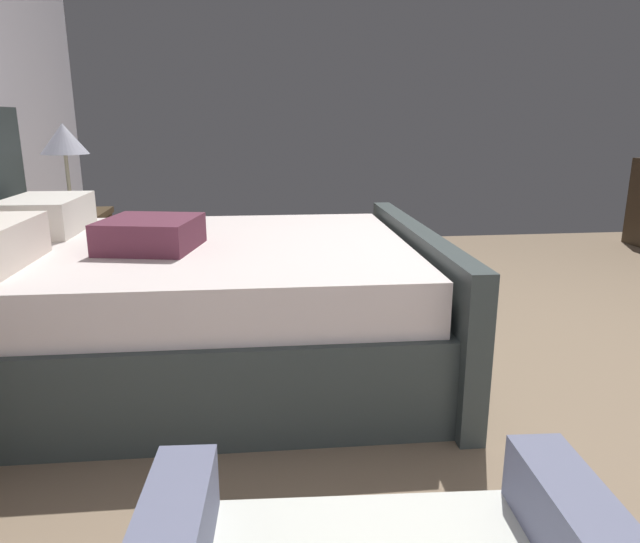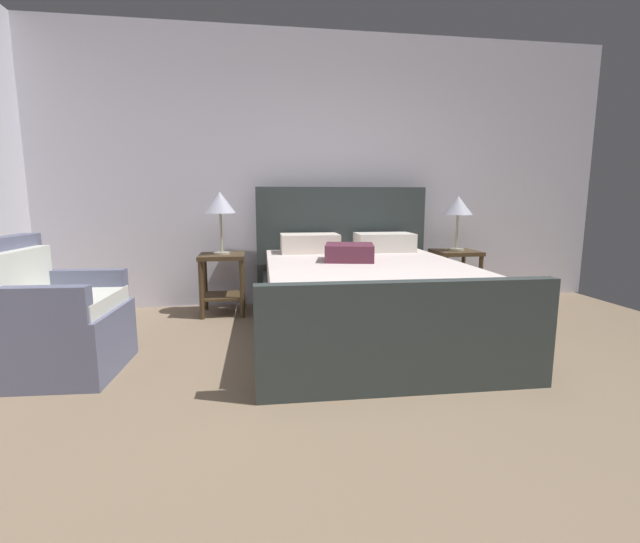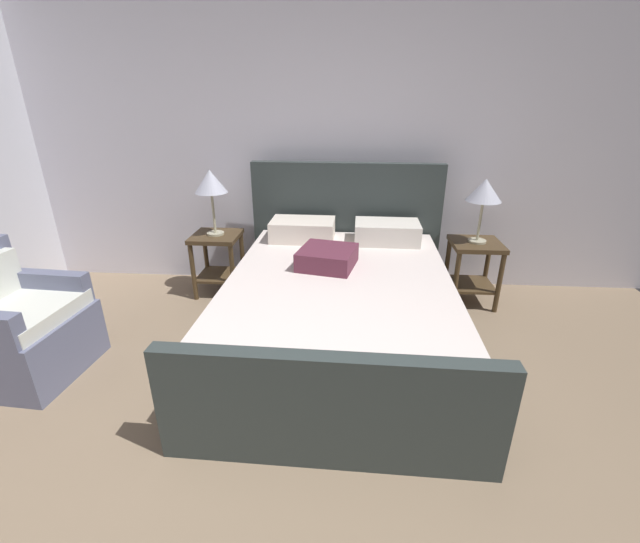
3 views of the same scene
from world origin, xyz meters
TOP-DOWN VIEW (x-y plane):
  - ground_plane at (0.00, 0.00)m, footprint 6.08×5.86m
  - wall_back at (0.00, 2.99)m, footprint 6.20×0.12m
  - bed at (0.04, 1.69)m, footprint 1.83×2.36m
  - nightstand_right at (1.25, 2.51)m, footprint 0.44×0.44m
  - table_lamp_right at (1.25, 2.51)m, footprint 0.30×0.30m
  - nightstand_left at (-1.17, 2.56)m, footprint 0.44×0.44m
  - table_lamp_left at (-1.17, 2.56)m, footprint 0.30×0.30m
  - armchair at (-2.17, 1.16)m, footprint 0.77×0.76m

SIDE VIEW (x-z plane):
  - ground_plane at x=0.00m, z-range -0.02..0.00m
  - armchair at x=-2.17m, z-range -0.10..0.80m
  - bed at x=0.04m, z-range -0.28..0.98m
  - nightstand_right at x=1.25m, z-range 0.10..0.70m
  - nightstand_left at x=-1.17m, z-range 0.10..0.70m
  - table_lamp_right at x=1.25m, z-range 0.77..1.34m
  - table_lamp_left at x=-1.17m, z-range 0.78..1.39m
  - wall_back at x=0.00m, z-range 0.00..2.85m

